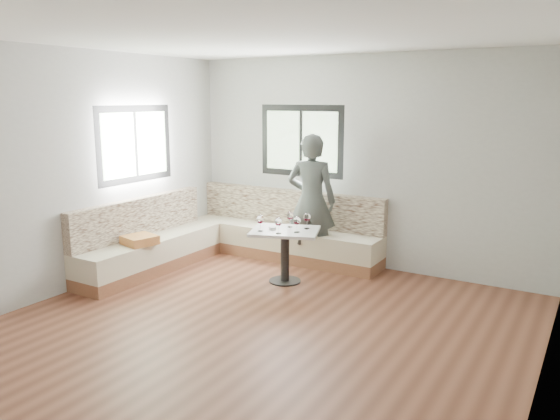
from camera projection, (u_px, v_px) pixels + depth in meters
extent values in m
cube|color=brown|center=(258.00, 328.00, 5.40)|extent=(5.00, 5.00, 0.01)
cube|color=white|center=(256.00, 33.00, 4.84)|extent=(5.00, 5.00, 0.01)
cube|color=#B7B7B2|center=(361.00, 163.00, 7.22)|extent=(5.00, 0.01, 2.80)
cube|color=#B7B7B2|center=(9.00, 251.00, 3.02)|extent=(5.00, 0.01, 2.80)
cube|color=#B7B7B2|center=(79.00, 171.00, 6.39)|extent=(0.01, 5.00, 2.80)
cube|color=#B7B7B2|center=(552.00, 218.00, 3.86)|extent=(0.01, 5.00, 2.80)
cube|color=black|center=(301.00, 141.00, 7.62)|extent=(1.30, 0.02, 1.00)
cube|color=black|center=(135.00, 144.00, 7.09)|extent=(0.02, 1.30, 1.00)
cube|color=#915A3D|center=(282.00, 252.00, 7.79)|extent=(2.90, 0.55, 0.16)
cube|color=beige|center=(282.00, 237.00, 7.74)|extent=(2.90, 0.55, 0.29)
cube|color=#F2E3C1|center=(290.00, 207.00, 7.83)|extent=(2.90, 0.14, 0.50)
cube|color=#915A3D|center=(152.00, 265.00, 7.20)|extent=(0.55, 2.25, 0.16)
cube|color=beige|center=(151.00, 248.00, 7.16)|extent=(0.55, 2.25, 0.29)
cube|color=#F2E3C1|center=(138.00, 217.00, 7.18)|extent=(0.14, 2.25, 0.50)
cube|color=gold|center=(140.00, 240.00, 6.79)|extent=(0.44, 0.44, 0.11)
cylinder|color=black|center=(285.00, 281.00, 6.78)|extent=(0.39, 0.39, 0.02)
cylinder|color=black|center=(285.00, 257.00, 6.72)|extent=(0.11, 0.11, 0.63)
cube|color=silver|center=(285.00, 231.00, 6.65)|extent=(0.98, 0.87, 0.04)
imported|color=#484E4A|center=(311.00, 201.00, 7.24)|extent=(0.74, 0.57, 1.79)
cylinder|color=white|center=(272.00, 228.00, 6.65)|extent=(0.09, 0.09, 0.04)
sphere|color=black|center=(274.00, 227.00, 6.65)|extent=(0.02, 0.02, 0.02)
sphere|color=black|center=(272.00, 227.00, 6.66)|extent=(0.02, 0.02, 0.02)
sphere|color=black|center=(272.00, 228.00, 6.63)|extent=(0.02, 0.02, 0.02)
cylinder|color=white|center=(260.00, 231.00, 6.58)|extent=(0.07, 0.07, 0.01)
cylinder|color=white|center=(260.00, 227.00, 6.57)|extent=(0.01, 0.01, 0.09)
ellipsoid|color=white|center=(260.00, 219.00, 6.55)|extent=(0.09, 0.09, 0.11)
cylinder|color=#4A0410|center=(260.00, 221.00, 6.55)|extent=(0.06, 0.06, 0.02)
cylinder|color=white|center=(278.00, 233.00, 6.45)|extent=(0.07, 0.07, 0.01)
cylinder|color=white|center=(278.00, 230.00, 6.44)|extent=(0.01, 0.01, 0.09)
ellipsoid|color=white|center=(278.00, 222.00, 6.43)|extent=(0.09, 0.09, 0.11)
cylinder|color=#4A0410|center=(278.00, 224.00, 6.43)|extent=(0.06, 0.06, 0.02)
cylinder|color=white|center=(297.00, 232.00, 6.52)|extent=(0.07, 0.07, 0.01)
cylinder|color=white|center=(297.00, 228.00, 6.51)|extent=(0.01, 0.01, 0.09)
ellipsoid|color=white|center=(297.00, 220.00, 6.49)|extent=(0.09, 0.09, 0.11)
cylinder|color=#4A0410|center=(297.00, 223.00, 6.49)|extent=(0.06, 0.06, 0.02)
cylinder|color=white|center=(290.00, 227.00, 6.78)|extent=(0.07, 0.07, 0.01)
cylinder|color=white|center=(290.00, 223.00, 6.77)|extent=(0.01, 0.01, 0.09)
ellipsoid|color=white|center=(290.00, 216.00, 6.75)|extent=(0.09, 0.09, 0.11)
cylinder|color=#4A0410|center=(290.00, 218.00, 6.75)|extent=(0.06, 0.06, 0.02)
cylinder|color=white|center=(307.00, 228.00, 6.70)|extent=(0.07, 0.07, 0.01)
cylinder|color=white|center=(307.00, 225.00, 6.69)|extent=(0.01, 0.01, 0.09)
ellipsoid|color=white|center=(307.00, 217.00, 6.67)|extent=(0.09, 0.09, 0.11)
cylinder|color=#4A0410|center=(307.00, 219.00, 6.68)|extent=(0.06, 0.06, 0.02)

